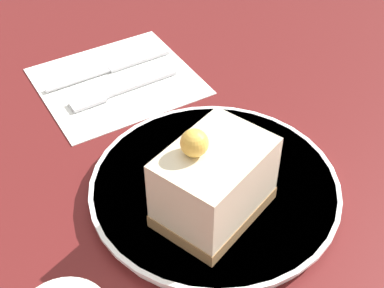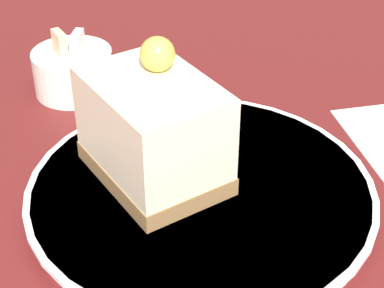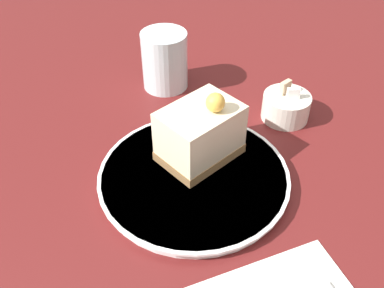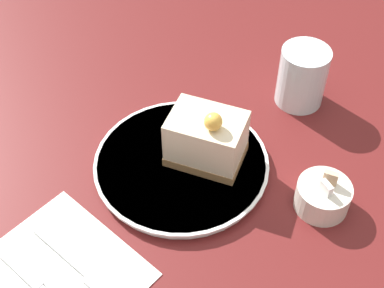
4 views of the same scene
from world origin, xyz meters
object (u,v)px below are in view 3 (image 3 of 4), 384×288
(cake_slice, at_px, (200,133))
(sugar_bowl, at_px, (286,106))
(plate, at_px, (194,177))
(drinking_glass, at_px, (165,60))

(cake_slice, bearing_deg, sugar_bowl, 85.45)
(plate, relative_size, drinking_glass, 2.57)
(plate, xyz_separation_m, drinking_glass, (-0.24, 0.05, 0.04))
(drinking_glass, bearing_deg, sugar_bowl, 40.26)
(sugar_bowl, bearing_deg, drinking_glass, -139.74)
(drinking_glass, bearing_deg, cake_slice, -8.12)
(plate, xyz_separation_m, cake_slice, (-0.03, 0.02, 0.05))
(cake_slice, bearing_deg, plate, -57.37)
(plate, height_order, cake_slice, cake_slice)
(plate, height_order, drinking_glass, drinking_glass)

